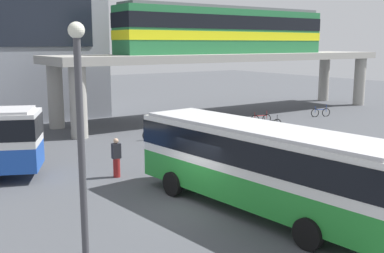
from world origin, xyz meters
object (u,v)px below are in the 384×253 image
object	(u,v)px
bus_main	(260,160)
bicycle_red	(261,119)
train	(227,30)
bicycle_black	(271,124)
bicycle_orange	(218,123)
bicycle_green	(154,134)
pedestrian_near_building	(116,159)
bicycle_brown	(208,129)
bicycle_blue	(321,112)

from	to	relation	value
bus_main	bicycle_red	size ratio (longest dim) A/B	6.42
train	bicycle_black	size ratio (longest dim) A/B	11.26
train	bus_main	xyz separation A→B (m)	(-13.75, -19.01, -5.25)
bus_main	bicycle_orange	world-z (taller)	bus_main
bicycle_orange	bicycle_green	bearing A→B (deg)	-170.66
bicycle_green	pedestrian_near_building	distance (m)	8.77
train	bicycle_brown	size ratio (longest dim) A/B	11.20
bicycle_green	pedestrian_near_building	size ratio (longest dim) A/B	0.98
train	bicycle_orange	distance (m)	9.16
train	bicycle_orange	size ratio (longest dim) A/B	11.13
train	bus_main	distance (m)	24.04
bicycle_red	bicycle_brown	xyz separation A→B (m)	(-5.78, -0.99, 0.00)
pedestrian_near_building	train	bearing A→B (deg)	36.54
bicycle_black	bicycle_blue	size ratio (longest dim) A/B	1.03
train	bus_main	bearing A→B (deg)	-125.87
bicycle_red	bicycle_brown	bearing A→B (deg)	-170.25
bicycle_blue	bicycle_green	bearing A→B (deg)	-179.57
bicycle_orange	bicycle_brown	size ratio (longest dim) A/B	1.01
bus_main	bicycle_green	size ratio (longest dim) A/B	6.28
bicycle_brown	bus_main	bearing A→B (deg)	-119.69
bicycle_orange	bicycle_red	bearing A→B (deg)	-8.07
bicycle_brown	bicycle_black	bearing A→B (deg)	-12.95
bicycle_black	bicycle_orange	world-z (taller)	same
bicycle_green	train	bearing A→B (deg)	27.46
bus_main	pedestrian_near_building	size ratio (longest dim) A/B	6.12
bus_main	bicycle_black	distance (m)	17.31
bicycle_red	bicycle_blue	xyz separation A→B (m)	(6.55, -0.33, 0.00)
train	bicycle_red	xyz separation A→B (m)	(-0.46, -4.86, -6.88)
bicycle_red	bus_main	bearing A→B (deg)	-133.19
train	bicycle_brown	world-z (taller)	train
train	pedestrian_near_building	world-z (taller)	train
bicycle_green	bicycle_orange	size ratio (longest dim) A/B	1.01
train	bicycle_orange	bearing A→B (deg)	-134.36
bicycle_black	pedestrian_near_building	bearing A→B (deg)	-161.39
pedestrian_near_building	bicycle_red	bearing A→B (deg)	24.26
bicycle_black	bicycle_brown	xyz separation A→B (m)	(-4.81, 1.11, 0.00)
train	pedestrian_near_building	xyz separation A→B (m)	(-16.02, -11.87, -6.37)
bicycle_black	bicycle_green	size ratio (longest dim) A/B	0.98
bicycle_black	bicycle_orange	size ratio (longest dim) A/B	0.99
bicycle_brown	pedestrian_near_building	distance (m)	11.49
bicycle_black	bus_main	bearing A→B (deg)	-135.61
bus_main	bicycle_blue	xyz separation A→B (m)	(19.83, 13.82, -1.63)
bicycle_blue	pedestrian_near_building	distance (m)	23.10
bicycle_black	bicycle_brown	size ratio (longest dim) A/B	1.00
bicycle_blue	pedestrian_near_building	world-z (taller)	pedestrian_near_building
bicycle_orange	bicycle_brown	bearing A→B (deg)	-142.81
bicycle_red	train	bearing A→B (deg)	84.58
bicycle_black	pedestrian_near_building	size ratio (longest dim) A/B	0.96
bicycle_red	bicycle_green	world-z (taller)	same
bicycle_blue	bicycle_orange	xyz separation A→B (m)	(-10.32, 0.86, 0.00)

